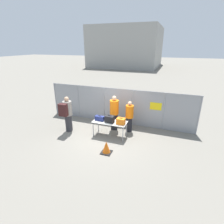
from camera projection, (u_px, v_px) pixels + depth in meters
ground_plane at (106, 136)px, 8.71m from camera, size 120.00×120.00×0.00m
fence_section at (118, 105)px, 9.88m from camera, size 8.48×0.07×2.03m
inspection_table at (110, 123)px, 8.50m from camera, size 1.65×0.73×0.78m
suitcase_navy at (100, 118)px, 8.58m from camera, size 0.47×0.24×0.25m
suitcase_black at (110, 119)px, 8.35m from camera, size 0.44×0.31×0.35m
suitcase_orange at (121, 121)px, 8.19m from camera, size 0.39×0.32×0.31m
traveler_hooded at (67, 113)px, 8.88m from camera, size 0.46×0.72×1.86m
security_worker_near at (114, 112)px, 9.12m from camera, size 0.46×0.46×1.86m
security_worker_far at (129, 116)px, 8.95m from camera, size 0.41×0.41×1.64m
utility_trailer at (134, 110)px, 11.00m from camera, size 4.47×1.99×0.68m
distant_hangar at (127, 47)px, 36.08m from camera, size 13.13×12.70×7.65m
traffic_cone at (106, 148)px, 7.31m from camera, size 0.44×0.44×0.55m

